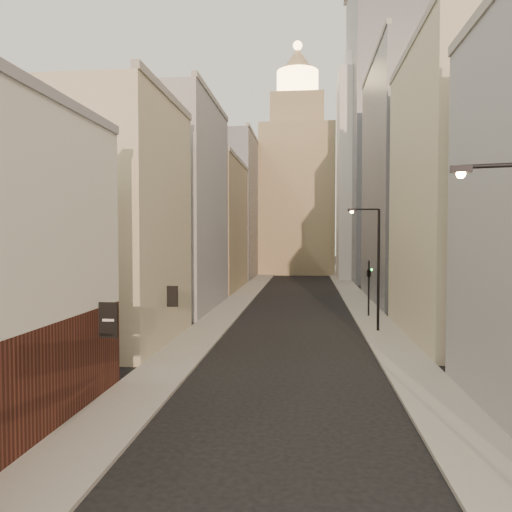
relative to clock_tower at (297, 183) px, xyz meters
The scene contains 13 objects.
sidewalk_left 41.32m from the clock_tower, 98.46° to the right, with size 3.00×140.00×0.15m, color gray.
sidewalk_right 41.64m from the clock_tower, 78.54° to the right, with size 3.00×140.00×0.15m, color gray.
left_bldg_beige 67.60m from the clock_tower, 99.46° to the right, with size 8.00×12.00×16.00m, color #B9AF8F.
left_bldg_grey 51.76m from the clock_tower, 102.41° to the right, with size 8.00×16.00×20.00m, color #939498.
left_bldg_tan 35.05m from the clock_tower, 108.97° to the right, with size 8.00×18.00×17.00m, color #8E7C5B.
left_bldg_wingrid 17.23m from the clock_tower, 132.51° to the right, with size 8.00×20.00×24.00m, color gray.
right_bldg_beige 63.81m from the clock_tower, 78.16° to the right, with size 8.00×16.00×20.00m, color #B9AF8F.
right_bldg_wingrid 44.21m from the clock_tower, 72.80° to the right, with size 8.00×20.00×26.00m, color gray.
highrise 24.93m from the clock_tower, 36.38° to the right, with size 21.00×23.00×51.20m.
clock_tower is the anchor object (origin of this frame).
white_tower 17.83m from the clock_tower, 51.84° to the right, with size 8.00×8.00×41.50m.
streetlamp_mid 62.25m from the clock_tower, 83.43° to the right, with size 2.39×0.55×9.16m.
traffic_light_right 55.83m from the clock_tower, 82.17° to the right, with size 0.67×0.67×5.00m.
Camera 1 is at (0.97, -5.97, 7.08)m, focal length 35.00 mm.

